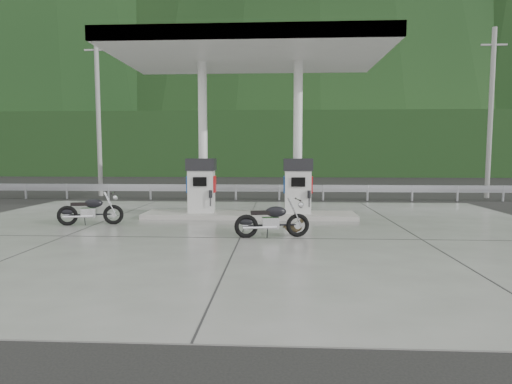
{
  "coord_description": "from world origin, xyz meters",
  "views": [
    {
      "loc": [
        0.96,
        -11.55,
        2.13
      ],
      "look_at": [
        0.3,
        1.0,
        1.0
      ],
      "focal_mm": 30.0,
      "sensor_mm": 36.0,
      "label": 1
    }
  ],
  "objects_px": {
    "gas_pump_left": "(201,186)",
    "motorcycle_left": "(90,211)",
    "gas_pump_right": "(298,186)",
    "motorcycle_right": "(272,221)",
    "duck": "(293,228)"
  },
  "relations": [
    {
      "from": "motorcycle_right",
      "to": "duck",
      "type": "distance_m",
      "value": 0.64
    },
    {
      "from": "gas_pump_left",
      "to": "motorcycle_left",
      "type": "xyz_separation_m",
      "value": [
        -3.01,
        -1.75,
        -0.63
      ]
    },
    {
      "from": "duck",
      "to": "gas_pump_right",
      "type": "bearing_deg",
      "value": 87.16
    },
    {
      "from": "gas_pump_right",
      "to": "duck",
      "type": "xyz_separation_m",
      "value": [
        -0.25,
        -3.11,
        -0.86
      ]
    },
    {
      "from": "gas_pump_left",
      "to": "duck",
      "type": "distance_m",
      "value": 4.37
    },
    {
      "from": "motorcycle_right",
      "to": "motorcycle_left",
      "type": "bearing_deg",
      "value": 153.38
    },
    {
      "from": "motorcycle_left",
      "to": "motorcycle_right",
      "type": "height_order",
      "value": "motorcycle_right"
    },
    {
      "from": "duck",
      "to": "motorcycle_left",
      "type": "bearing_deg",
      "value": 168.87
    },
    {
      "from": "gas_pump_right",
      "to": "duck",
      "type": "relative_size",
      "value": 3.36
    },
    {
      "from": "gas_pump_right",
      "to": "motorcycle_right",
      "type": "height_order",
      "value": "gas_pump_right"
    },
    {
      "from": "motorcycle_left",
      "to": "duck",
      "type": "bearing_deg",
      "value": -25.54
    },
    {
      "from": "gas_pump_right",
      "to": "motorcycle_right",
      "type": "relative_size",
      "value": 1.01
    },
    {
      "from": "motorcycle_left",
      "to": "motorcycle_right",
      "type": "distance_m",
      "value": 5.66
    },
    {
      "from": "gas_pump_right",
      "to": "motorcycle_right",
      "type": "bearing_deg",
      "value": -103.25
    },
    {
      "from": "motorcycle_left",
      "to": "motorcycle_right",
      "type": "bearing_deg",
      "value": -29.3
    }
  ]
}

